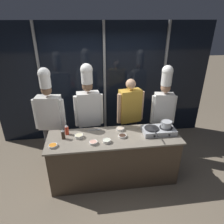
# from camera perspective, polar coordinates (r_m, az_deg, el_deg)

# --- Properties ---
(ground_plane) EXTENTS (24.00, 24.00, 0.00)m
(ground_plane) POSITION_cam_1_polar(r_m,az_deg,el_deg) (4.01, 0.50, -17.93)
(ground_plane) COLOR #7F705B
(window_wall_back) EXTENTS (4.94, 0.09, 2.70)m
(window_wall_back) POSITION_cam_1_polar(r_m,az_deg,el_deg) (4.67, -2.15, 8.04)
(window_wall_back) COLOR black
(window_wall_back) RESTS_ON ground_plane
(demo_counter) EXTENTS (2.28, 0.72, 0.90)m
(demo_counter) POSITION_cam_1_polar(r_m,az_deg,el_deg) (3.71, 0.52, -12.88)
(demo_counter) COLOR #4C3D2D
(demo_counter) RESTS_ON ground_plane
(portable_stove) EXTENTS (0.57, 0.34, 0.10)m
(portable_stove) POSITION_cam_1_polar(r_m,az_deg,el_deg) (3.63, 13.17, -5.11)
(portable_stove) COLOR #B2B5BA
(portable_stove) RESTS_ON demo_counter
(frying_pan) EXTENTS (0.26, 0.44, 0.04)m
(frying_pan) POSITION_cam_1_polar(r_m,az_deg,el_deg) (3.54, 11.32, -4.31)
(frying_pan) COLOR #232326
(frying_pan) RESTS_ON portable_stove
(stock_pot) EXTENTS (0.21, 0.18, 0.12)m
(stock_pot) POSITION_cam_1_polar(r_m,az_deg,el_deg) (3.62, 15.29, -3.35)
(stock_pot) COLOR #B7BABF
(stock_pot) RESTS_ON portable_stove
(squeeze_bottle_chili) EXTENTS (0.07, 0.07, 0.19)m
(squeeze_bottle_chili) POSITION_cam_1_polar(r_m,az_deg,el_deg) (3.56, -12.80, -4.93)
(squeeze_bottle_chili) COLOR red
(squeeze_bottle_chili) RESTS_ON demo_counter
(squeeze_bottle_soy) EXTENTS (0.06, 0.06, 0.18)m
(squeeze_bottle_soy) POSITION_cam_1_polar(r_m,az_deg,el_deg) (3.45, -13.80, -6.17)
(squeeze_bottle_soy) COLOR #332319
(squeeze_bottle_soy) RESTS_ON demo_counter
(prep_bowl_soy_glaze) EXTENTS (0.15, 0.15, 0.04)m
(prep_bowl_soy_glaze) POSITION_cam_1_polar(r_m,az_deg,el_deg) (3.44, 2.99, -6.81)
(prep_bowl_soy_glaze) COLOR silver
(prep_bowl_soy_glaze) RESTS_ON demo_counter
(prep_bowl_chicken) EXTENTS (0.14, 0.14, 0.05)m
(prep_bowl_chicken) POSITION_cam_1_polar(r_m,az_deg,el_deg) (3.62, 2.39, -4.82)
(prep_bowl_chicken) COLOR silver
(prep_bowl_chicken) RESTS_ON demo_counter
(prep_bowl_noodles) EXTENTS (0.15, 0.15, 0.06)m
(prep_bowl_noodles) POSITION_cam_1_polar(r_m,az_deg,el_deg) (3.45, -9.41, -6.77)
(prep_bowl_noodles) COLOR silver
(prep_bowl_noodles) RESTS_ON demo_counter
(prep_bowl_carrots) EXTENTS (0.15, 0.15, 0.04)m
(prep_bowl_carrots) POSITION_cam_1_polar(r_m,az_deg,el_deg) (3.33, -16.54, -9.18)
(prep_bowl_carrots) COLOR silver
(prep_bowl_carrots) RESTS_ON demo_counter
(prep_bowl_bean_sprouts) EXTENTS (0.14, 0.14, 0.05)m
(prep_bowl_bean_sprouts) POSITION_cam_1_polar(r_m,az_deg,el_deg) (3.29, -1.54, -8.23)
(prep_bowl_bean_sprouts) COLOR silver
(prep_bowl_bean_sprouts) RESTS_ON demo_counter
(prep_bowl_shrimp) EXTENTS (0.14, 0.14, 0.04)m
(prep_bowl_shrimp) POSITION_cam_1_polar(r_m,az_deg,el_deg) (3.27, -5.35, -8.64)
(prep_bowl_shrimp) COLOR silver
(prep_bowl_shrimp) RESTS_ON demo_counter
(serving_spoon_slotted) EXTENTS (0.23, 0.05, 0.02)m
(serving_spoon_slotted) POSITION_cam_1_polar(r_m,az_deg,el_deg) (3.64, -4.37, -5.04)
(serving_spoon_slotted) COLOR #B2B5BA
(serving_spoon_slotted) RESTS_ON demo_counter
(chef_head) EXTENTS (0.59, 0.29, 1.97)m
(chef_head) POSITION_cam_1_polar(r_m,az_deg,el_deg) (3.95, -17.40, -0.03)
(chef_head) COLOR #4C4C51
(chef_head) RESTS_ON ground_plane
(chef_sous) EXTENTS (0.55, 0.25, 2.03)m
(chef_sous) POSITION_cam_1_polar(r_m,az_deg,el_deg) (3.85, -6.72, 1.33)
(chef_sous) COLOR #2D3856
(chef_sous) RESTS_ON ground_plane
(person_guest) EXTENTS (0.55, 0.30, 1.70)m
(person_guest) POSITION_cam_1_polar(r_m,az_deg,el_deg) (4.05, 5.08, 0.24)
(person_guest) COLOR #232326
(person_guest) RESTS_ON ground_plane
(chef_line) EXTENTS (0.48, 0.25, 1.96)m
(chef_line) POSITION_cam_1_polar(r_m,az_deg,el_deg) (4.09, 14.49, 1.85)
(chef_line) COLOR #4C4C51
(chef_line) RESTS_ON ground_plane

